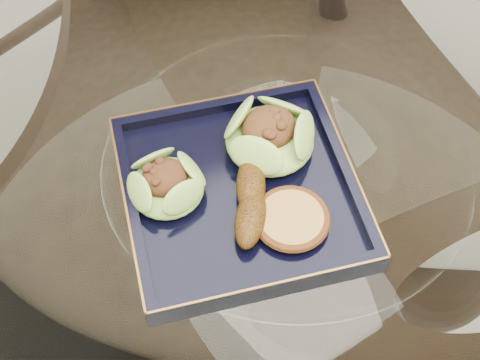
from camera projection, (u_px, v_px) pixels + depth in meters
dining_table at (278, 254)px, 0.95m from camera, size 1.13×1.13×0.77m
dining_chair at (250, 70)px, 1.21m from camera, size 0.54×0.54×0.99m
navy_plate at (240, 194)px, 0.80m from camera, size 0.34×0.34×0.02m
lettuce_wrap_left at (167, 185)px, 0.77m from camera, size 0.11×0.11×0.03m
lettuce_wrap_right at (270, 137)px, 0.81m from camera, size 0.13×0.13×0.04m
roasted_plantain at (251, 185)px, 0.77m from camera, size 0.12×0.15×0.03m
crumb_patty at (291, 220)px, 0.76m from camera, size 0.10×0.10×0.01m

